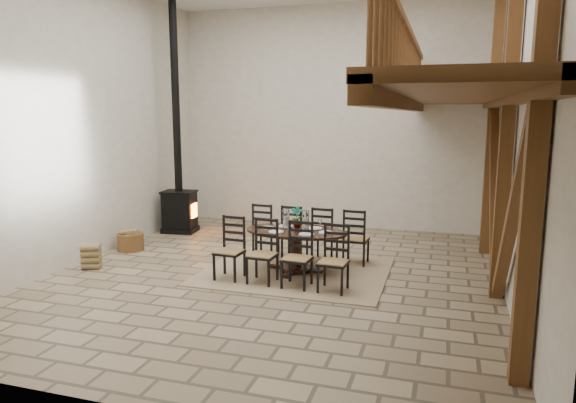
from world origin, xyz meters
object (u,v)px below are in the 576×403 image
(dining_table, at_px, (296,251))
(log_basket, at_px, (131,241))
(wood_stove, at_px, (179,182))
(log_stack, at_px, (91,256))

(dining_table, relative_size, log_basket, 4.39)
(wood_stove, xyz_separation_m, log_basket, (-0.14, -1.68, -0.93))
(log_basket, height_order, log_stack, log_stack)
(log_basket, xyz_separation_m, log_stack, (0.07, -1.24, 0.03))
(dining_table, xyz_separation_m, wood_stove, (-3.28, 2.05, 0.75))
(wood_stove, bearing_deg, log_stack, -98.05)
(dining_table, bearing_deg, log_stack, -162.54)
(wood_stove, relative_size, log_basket, 10.00)
(wood_stove, height_order, log_stack, wood_stove)
(dining_table, relative_size, wood_stove, 0.44)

